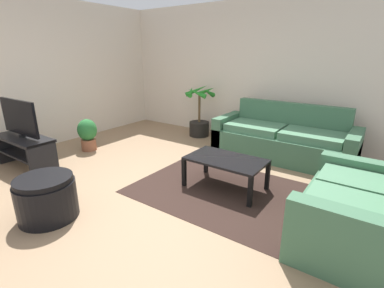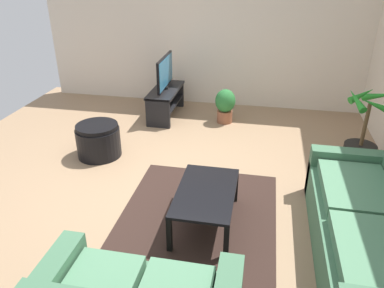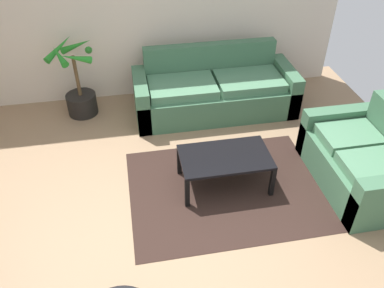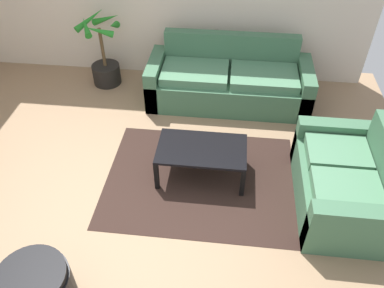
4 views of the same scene
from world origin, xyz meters
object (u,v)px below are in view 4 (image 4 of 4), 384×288
potted_palm (105,61)px  couch_main (229,82)px  couch_loveseat (345,183)px  coffee_table (202,151)px

potted_palm → couch_main: bearing=-8.2°
couch_loveseat → potted_palm: (-3.22, 2.12, 0.08)m
couch_main → couch_loveseat: (1.31, -1.84, -0.01)m
couch_loveseat → coffee_table: 1.58m
coffee_table → potted_palm: potted_palm is taller
coffee_table → couch_main: bearing=81.2°
couch_loveseat → coffee_table: bearing=170.6°
couch_main → potted_palm: 1.93m
couch_main → coffee_table: (-0.24, -1.58, 0.06)m
couch_main → coffee_table: couch_main is taller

